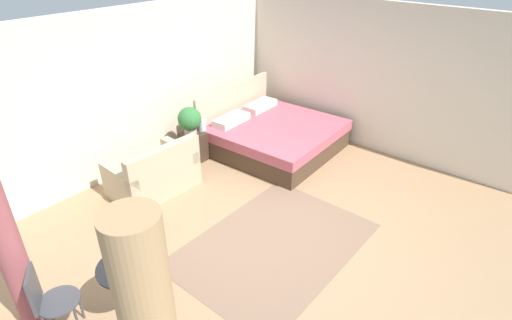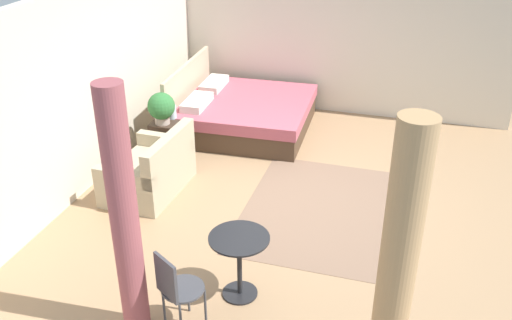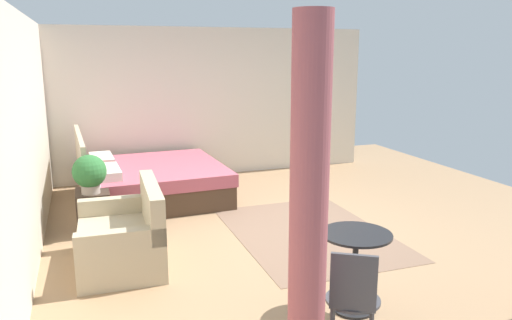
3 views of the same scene
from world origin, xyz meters
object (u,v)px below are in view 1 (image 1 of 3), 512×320
(nightstand, at_px, (197,145))
(balcony_table, at_px, (131,282))
(vase, at_px, (202,125))
(cafe_chair_near_window, at_px, (48,298))
(potted_plant, at_px, (190,120))
(bed, at_px, (273,135))
(couch, at_px, (155,175))

(nightstand, distance_m, balcony_table, 3.43)
(vase, xyz_separation_m, cafe_chair_near_window, (-3.51, -1.60, -0.10))
(potted_plant, relative_size, vase, 2.34)
(bed, distance_m, nightstand, 1.39)
(bed, height_order, potted_plant, bed)
(couch, relative_size, nightstand, 2.49)
(couch, distance_m, vase, 1.31)
(bed, distance_m, vase, 1.31)
(nightstand, bearing_deg, vase, -18.01)
(vase, bearing_deg, bed, -37.65)
(couch, relative_size, balcony_table, 1.82)
(bed, distance_m, couch, 2.32)
(couch, distance_m, balcony_table, 2.40)
(potted_plant, distance_m, vase, 0.28)
(nightstand, xyz_separation_m, potted_plant, (-0.10, 0.02, 0.51))
(nightstand, height_order, balcony_table, balcony_table)
(nightstand, bearing_deg, cafe_chair_near_window, -154.16)
(bed, bearing_deg, vase, 142.35)
(bed, bearing_deg, couch, 166.57)
(nightstand, bearing_deg, couch, -166.19)
(potted_plant, relative_size, balcony_table, 0.68)
(potted_plant, distance_m, balcony_table, 3.36)
(bed, height_order, vase, bed)
(cafe_chair_near_window, bearing_deg, potted_plant, 26.74)
(bed, relative_size, couch, 1.66)
(balcony_table, bearing_deg, bed, 17.45)
(nightstand, height_order, vase, vase)
(bed, height_order, cafe_chair_near_window, bed)
(balcony_table, xyz_separation_m, cafe_chair_near_window, (-0.64, 0.40, 0.03))
(balcony_table, bearing_deg, vase, 34.81)
(vase, bearing_deg, potted_plant, 166.01)
(couch, xyz_separation_m, cafe_chair_near_window, (-2.26, -1.36, 0.23))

